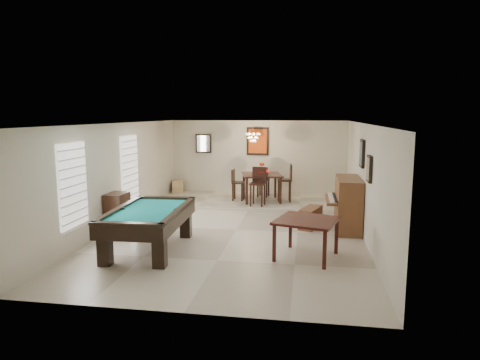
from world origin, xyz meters
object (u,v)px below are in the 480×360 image
(apothecary_chest, at_px, (117,213))
(flower_vase, at_px, (262,166))
(square_table, at_px, (306,238))
(upright_piano, at_px, (342,204))
(corner_bench, at_px, (178,187))
(chandelier, at_px, (253,134))
(dining_chair_north, at_px, (263,182))
(piano_bench, at_px, (310,217))
(dining_chair_west, at_px, (238,185))
(pool_table, at_px, (149,230))
(dining_table, at_px, (262,186))
(dining_chair_east, at_px, (284,183))
(dining_chair_south, at_px, (258,187))

(apothecary_chest, xyz_separation_m, flower_vase, (3.07, 3.73, 0.74))
(square_table, distance_m, apothecary_chest, 4.61)
(upright_piano, bearing_deg, corner_bench, 145.87)
(apothecary_chest, height_order, chandelier, chandelier)
(dining_chair_north, bearing_deg, piano_bench, 123.08)
(dining_chair_west, bearing_deg, pool_table, 169.36)
(chandelier, bearing_deg, dining_chair_north, 63.44)
(upright_piano, height_order, corner_bench, upright_piano)
(piano_bench, relative_size, dining_chair_west, 0.92)
(dining_table, height_order, chandelier, chandelier)
(dining_chair_east, relative_size, corner_bench, 2.54)
(upright_piano, xyz_separation_m, dining_chair_south, (-2.29, 1.86, 0.05))
(square_table, xyz_separation_m, chandelier, (-1.71, 4.99, 1.81))
(dining_chair_north, relative_size, dining_chair_east, 0.86)
(pool_table, relative_size, chandelier, 4.23)
(dining_chair_north, bearing_deg, corner_bench, 2.28)
(dining_table, distance_m, dining_chair_east, 0.71)
(dining_chair_south, bearing_deg, dining_chair_west, 142.00)
(dining_chair_south, bearing_deg, piano_bench, -41.64)
(pool_table, bearing_deg, corner_bench, 99.15)
(piano_bench, distance_m, dining_chair_north, 3.58)
(pool_table, relative_size, dining_chair_east, 2.18)
(dining_chair_south, bearing_deg, upright_piano, -31.58)
(flower_vase, xyz_separation_m, dining_chair_east, (0.70, 0.05, -0.52))
(square_table, distance_m, flower_vase, 5.11)
(dining_chair_west, height_order, dining_chair_east, dining_chair_east)
(square_table, xyz_separation_m, dining_chair_north, (-1.43, 5.55, 0.23))
(dining_chair_south, height_order, dining_chair_east, dining_chair_east)
(piano_bench, height_order, dining_table, dining_table)
(flower_vase, bearing_deg, dining_chair_south, -93.32)
(apothecary_chest, height_order, dining_chair_north, dining_chair_north)
(piano_bench, height_order, flower_vase, flower_vase)
(pool_table, xyz_separation_m, flower_vase, (1.84, 4.85, 0.79))
(pool_table, distance_m, corner_bench, 5.96)
(square_table, bearing_deg, dining_table, 106.20)
(upright_piano, bearing_deg, dining_chair_north, 124.63)
(apothecary_chest, height_order, dining_chair_west, dining_chair_west)
(flower_vase, bearing_deg, pool_table, -110.77)
(dining_chair_east, bearing_deg, chandelier, -102.17)
(dining_table, xyz_separation_m, dining_chair_south, (-0.04, -0.72, 0.08))
(apothecary_chest, xyz_separation_m, dining_chair_west, (2.32, 3.72, 0.13))
(square_table, height_order, dining_chair_south, dining_chair_south)
(piano_bench, relative_size, dining_chair_east, 0.78)
(upright_piano, distance_m, piano_bench, 0.85)
(dining_table, relative_size, chandelier, 1.96)
(piano_bench, xyz_separation_m, corner_bench, (-4.53, 3.50, 0.08))
(dining_table, distance_m, dining_chair_north, 0.71)
(apothecary_chest, bearing_deg, piano_bench, 15.00)
(dining_table, height_order, dining_chair_east, dining_chair_east)
(square_table, bearing_deg, flower_vase, 106.20)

